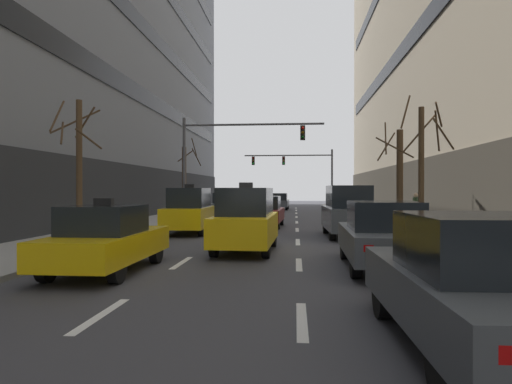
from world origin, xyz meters
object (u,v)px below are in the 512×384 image
object	(u,v)px
taxi_driving_6	(106,239)
car_parked_1	(383,235)
car_driving_5	(242,202)
car_parked_0	(478,285)
taxi_driving_0	(246,220)
car_driving_3	(228,205)
taxi_driving_2	(190,211)
traffic_signal_1	(300,167)
car_driving_4	(265,212)
car_parked_2	(348,211)
street_tree_1	(399,177)
pedestrian_1	(416,207)
traffic_signal_0	(227,149)
car_driving_1	(279,202)
street_tree_3	(422,165)
pedestrian_0	(358,205)
street_tree_0	(185,180)
street_tree_2	(78,164)

from	to	relation	value
taxi_driving_6	car_parked_1	bearing A→B (deg)	9.37
car_driving_5	car_parked_0	world-z (taller)	car_driving_5
taxi_driving_0	car_driving_3	distance (m)	16.60
taxi_driving_2	traffic_signal_1	size ratio (longest dim) A/B	0.48
car_driving_4	traffic_signal_1	xyz separation A→B (m)	(2.05, 21.35, 3.43)
car_parked_2	street_tree_1	size ratio (longest dim) A/B	0.88
taxi_driving_0	car_driving_3	world-z (taller)	taxi_driving_0
taxi_driving_6	pedestrian_1	xyz separation A→B (m)	(10.51, 12.72, 0.30)
car_parked_1	traffic_signal_0	bearing A→B (deg)	112.88
traffic_signal_1	car_driving_1	bearing A→B (deg)	-139.29
car_driving_4	street_tree_3	bearing A→B (deg)	-41.85
street_tree_3	car_driving_1	bearing A→B (deg)	104.05
taxi_driving_6	pedestrian_1	distance (m)	16.50
car_parked_0	traffic_signal_1	distance (m)	39.17
car_driving_1	pedestrian_0	xyz separation A→B (m)	(5.33, -15.19, 0.23)
taxi_driving_2	pedestrian_1	xyz separation A→B (m)	(10.73, 3.36, 0.08)
car_driving_5	street_tree_0	bearing A→B (deg)	-112.92
taxi_driving_6	traffic_signal_0	xyz separation A→B (m)	(0.46, 15.79, 3.57)
car_driving_1	traffic_signal_0	bearing A→B (deg)	-98.43
car_parked_1	street_tree_0	size ratio (longest dim) A/B	0.85
taxi_driving_6	pedestrian_1	world-z (taller)	pedestrian_1
car_parked_1	pedestrian_1	size ratio (longest dim) A/B	2.74
car_driving_5	pedestrian_0	distance (m)	13.34
car_parked_2	street_tree_0	size ratio (longest dim) A/B	0.83
car_driving_3	car_driving_5	world-z (taller)	car_driving_3
traffic_signal_1	pedestrian_0	xyz separation A→B (m)	(3.33, -16.91, -3.21)
traffic_signal_0	pedestrian_1	bearing A→B (deg)	-17.00
car_driving_1	traffic_signal_1	xyz separation A→B (m)	(1.99, 1.72, 3.44)
traffic_signal_1	car_parked_0	bearing A→B (deg)	-87.47
car_driving_1	car_driving_5	bearing A→B (deg)	-122.19
street_tree_2	street_tree_3	distance (m)	12.75
car_parked_2	traffic_signal_0	size ratio (longest dim) A/B	0.53
car_driving_5	pedestrian_0	xyz separation A→B (m)	(8.33, -10.42, 0.16)
car_driving_1	car_driving_5	world-z (taller)	car_driving_5
street_tree_0	street_tree_2	bearing A→B (deg)	-90.30
taxi_driving_0	taxi_driving_6	size ratio (longest dim) A/B	0.99
street_tree_1	pedestrian_0	world-z (taller)	street_tree_1
taxi_driving_6	street_tree_1	xyz separation A→B (m)	(9.22, 10.68, 1.75)
taxi_driving_2	pedestrian_0	distance (m)	11.68
traffic_signal_1	street_tree_0	bearing A→B (deg)	-120.31
car_driving_5	street_tree_2	xyz separation A→B (m)	(-3.23, -22.64, 2.05)
car_driving_4	car_parked_2	bearing A→B (deg)	-49.88
street_tree_3	car_driving_4	bearing A→B (deg)	138.15
car_parked_0	street_tree_3	xyz separation A→B (m)	(2.63, 11.90, 2.08)
car_parked_2	traffic_signal_1	world-z (taller)	traffic_signal_1
car_driving_1	car_driving_4	world-z (taller)	car_driving_4
car_driving_4	car_parked_1	distance (m)	12.42
car_parked_2	street_tree_2	bearing A→B (deg)	-161.61
pedestrian_0	car_driving_1	bearing A→B (deg)	109.32
car_driving_3	traffic_signal_1	size ratio (longest dim) A/B	0.53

